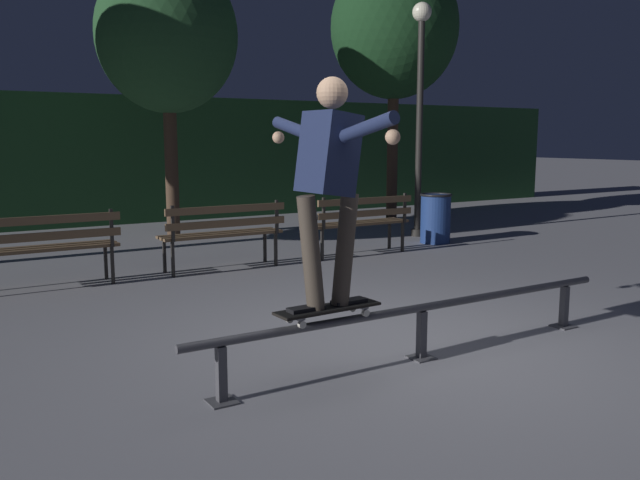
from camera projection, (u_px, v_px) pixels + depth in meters
name	position (u px, v px, depth m)	size (l,w,h in m)	color
ground_plane	(398.00, 348.00, 5.30)	(90.00, 90.00, 0.00)	gray
hedge_backdrop	(103.00, 160.00, 13.17)	(24.00, 1.20, 2.51)	#234C28
grind_rail	(422.00, 316.00, 5.00)	(3.87, 0.18, 0.43)	#47474C
skateboard	(328.00, 309.00, 4.54)	(0.79, 0.23, 0.09)	black
skateboarder	(329.00, 173.00, 4.40)	(0.62, 1.41, 1.56)	black
park_bench_leftmost	(45.00, 242.00, 7.27)	(1.60, 0.41, 0.88)	#282623
park_bench_left_center	(224.00, 229.00, 8.37)	(1.60, 0.41, 0.88)	#282623
park_bench_right_center	(361.00, 218.00, 9.47)	(1.60, 0.41, 0.88)	#282623
tree_far_right	(394.00, 28.00, 13.03)	(2.53, 2.53, 5.24)	#4C3828
tree_behind_benches	(167.00, 36.00, 10.74)	(2.30, 2.30, 4.62)	#4C3828
lamp_post_right	(420.00, 90.00, 11.04)	(0.32, 0.32, 3.90)	#282623
trash_can	(436.00, 217.00, 10.63)	(0.52, 0.52, 0.80)	navy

